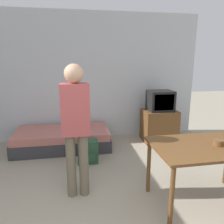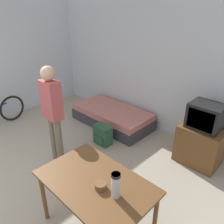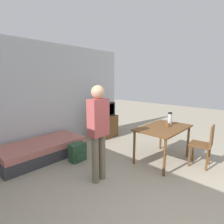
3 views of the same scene
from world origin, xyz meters
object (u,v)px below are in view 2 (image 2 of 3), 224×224
at_px(dining_table, 95,187).
at_px(mate_bowl, 101,186).
at_px(person_standing, 52,109).
at_px(tv, 201,138).
at_px(daybed, 112,116).
at_px(thermos_flask, 116,184).
at_px(backpack, 103,135).

xyz_separation_m(dining_table, mate_bowl, (0.12, -0.03, 0.12)).
bearing_deg(person_standing, tv, 43.38).
distance_m(daybed, tv, 2.06).
distance_m(tv, person_standing, 2.50).
height_order(daybed, mate_bowl, mate_bowl).
xyz_separation_m(daybed, dining_table, (1.76, -2.07, 0.49)).
xyz_separation_m(person_standing, mate_bowl, (1.61, -0.46, -0.19)).
relative_size(daybed, mate_bowl, 14.80).
bearing_deg(thermos_flask, dining_table, -179.29).
relative_size(person_standing, backpack, 4.28).
height_order(person_standing, mate_bowl, person_standing).
bearing_deg(tv, backpack, -154.01).
distance_m(tv, thermos_flask, 2.16).
relative_size(daybed, backpack, 4.67).
bearing_deg(mate_bowl, backpack, 136.14).
height_order(dining_table, person_standing, person_standing).
xyz_separation_m(daybed, thermos_flask, (2.06, -2.06, 0.73)).
xyz_separation_m(person_standing, thermos_flask, (1.79, -0.43, -0.07)).
relative_size(thermos_flask, backpack, 0.71).
xyz_separation_m(daybed, backpack, (0.45, -0.73, 0.01)).
bearing_deg(mate_bowl, daybed, 131.82).
bearing_deg(person_standing, daybed, 99.17).
bearing_deg(tv, mate_bowl, -94.40).
xyz_separation_m(thermos_flask, mate_bowl, (-0.18, -0.03, -0.12)).
bearing_deg(daybed, dining_table, -49.64).
xyz_separation_m(dining_table, backpack, (-1.31, 1.34, -0.48)).
xyz_separation_m(daybed, person_standing, (0.26, -1.63, 0.80)).
distance_m(daybed, mate_bowl, 2.88).
bearing_deg(thermos_flask, tv, 90.43).
bearing_deg(tv, daybed, -178.67).
xyz_separation_m(tv, backpack, (-1.59, -0.78, -0.29)).
distance_m(daybed, thermos_flask, 3.01).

